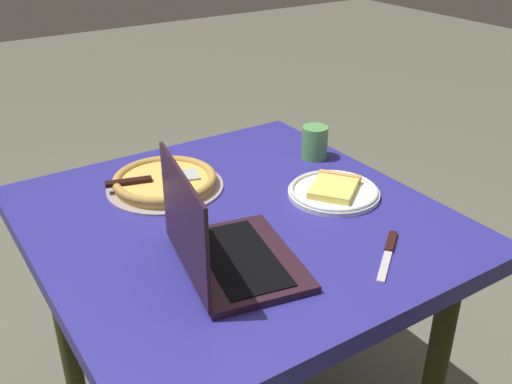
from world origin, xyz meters
The scene contains 6 objects.
dining_table centered at (0.00, 0.00, 0.68)m, with size 1.03×1.00×0.77m.
laptop centered at (-0.19, 0.15, 0.83)m, with size 0.37×0.31×0.26m.
pizza_plate centered at (-0.05, -0.29, 0.79)m, with size 0.25×0.25×0.04m.
pizza_tray centered at (0.25, 0.08, 0.79)m, with size 0.33×0.33×0.04m.
table_knife centered at (-0.34, -0.21, 0.78)m, with size 0.14×0.18×0.01m.
drink_cup centered at (0.18, -0.40, 0.83)m, with size 0.08×0.08×0.10m.
Camera 1 is at (-1.13, 0.67, 1.53)m, focal length 40.85 mm.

